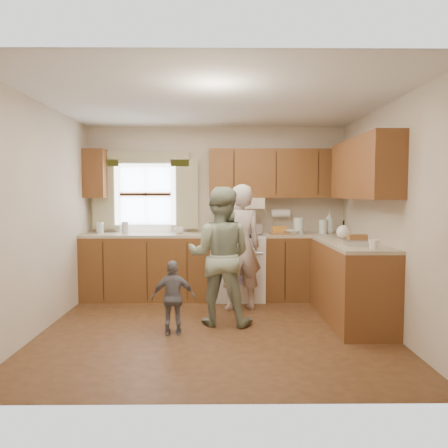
{
  "coord_description": "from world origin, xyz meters",
  "views": [
    {
      "loc": [
        0.05,
        -4.78,
        1.51
      ],
      "look_at": [
        0.1,
        0.4,
        1.15
      ],
      "focal_mm": 35.0,
      "sensor_mm": 36.0,
      "label": 1
    }
  ],
  "objects_px": {
    "child": "(174,298)",
    "woman_right": "(220,256)",
    "woman_left": "(239,247)",
    "stove": "(237,266)"
  },
  "relations": [
    {
      "from": "child",
      "to": "woman_right",
      "type": "bearing_deg",
      "value": -145.87
    },
    {
      "from": "woman_left",
      "to": "child",
      "type": "distance_m",
      "value": 1.34
    },
    {
      "from": "stove",
      "to": "woman_left",
      "type": "xyz_separation_m",
      "value": [
        0.0,
        -0.59,
        0.35
      ]
    },
    {
      "from": "child",
      "to": "woman_left",
      "type": "bearing_deg",
      "value": -130.41
    },
    {
      "from": "stove",
      "to": "woman_right",
      "type": "distance_m",
      "value": 1.29
    },
    {
      "from": "woman_left",
      "to": "woman_right",
      "type": "relative_size",
      "value": 1.02
    },
    {
      "from": "woman_right",
      "to": "woman_left",
      "type": "bearing_deg",
      "value": -101.6
    },
    {
      "from": "stove",
      "to": "woman_right",
      "type": "height_order",
      "value": "woman_right"
    },
    {
      "from": "child",
      "to": "stove",
      "type": "bearing_deg",
      "value": -119.14
    },
    {
      "from": "stove",
      "to": "woman_left",
      "type": "height_order",
      "value": "woman_left"
    }
  ]
}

